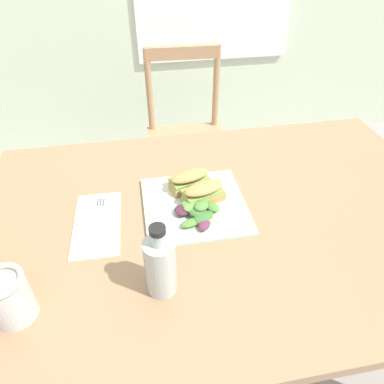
% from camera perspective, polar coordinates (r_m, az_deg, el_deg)
% --- Properties ---
extents(dining_table, '(1.30, 0.86, 0.74)m').
position_cam_1_polar(dining_table, '(1.02, 4.71, -8.63)').
color(dining_table, '#997551').
rests_on(dining_table, ground).
extents(chair_wooden_far, '(0.42, 0.42, 0.87)m').
position_cam_1_polar(chair_wooden_far, '(1.80, -0.85, 8.63)').
color(chair_wooden_far, tan).
rests_on(chair_wooden_far, ground).
extents(plate_lunch, '(0.27, 0.27, 0.01)m').
position_cam_1_polar(plate_lunch, '(0.94, 0.43, -2.22)').
color(plate_lunch, beige).
rests_on(plate_lunch, dining_table).
extents(sandwich_half_front, '(0.12, 0.09, 0.06)m').
position_cam_1_polar(sandwich_half_front, '(0.93, 1.92, -0.04)').
color(sandwich_half_front, tan).
rests_on(sandwich_half_front, plate_lunch).
extents(sandwich_half_back, '(0.12, 0.09, 0.06)m').
position_cam_1_polar(sandwich_half_back, '(0.98, -0.38, 2.02)').
color(sandwich_half_back, tan).
rests_on(sandwich_half_back, plate_lunch).
extents(salad_mixed_greens, '(0.13, 0.14, 0.04)m').
position_cam_1_polar(salad_mixed_greens, '(0.90, 0.87, -3.09)').
color(salad_mixed_greens, '#4C2338').
rests_on(salad_mixed_greens, plate_lunch).
extents(napkin_folded, '(0.12, 0.24, 0.00)m').
position_cam_1_polar(napkin_folded, '(0.93, -15.32, -5.00)').
color(napkin_folded, silver).
rests_on(napkin_folded, dining_table).
extents(fork_on_napkin, '(0.04, 0.19, 0.00)m').
position_cam_1_polar(fork_on_napkin, '(0.94, -15.21, -4.10)').
color(fork_on_napkin, silver).
rests_on(fork_on_napkin, napkin_folded).
extents(bottle_cold_brew, '(0.06, 0.06, 0.18)m').
position_cam_1_polar(bottle_cold_brew, '(0.72, -5.17, -12.30)').
color(bottle_cold_brew, '#472819').
rests_on(bottle_cold_brew, dining_table).
extents(mason_jar_iced_tea, '(0.09, 0.09, 0.11)m').
position_cam_1_polar(mason_jar_iced_tea, '(0.78, -27.76, -15.30)').
color(mason_jar_iced_tea, '#995623').
rests_on(mason_jar_iced_tea, dining_table).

